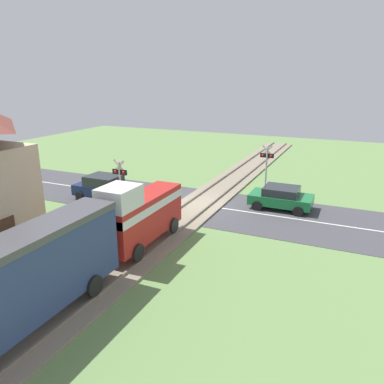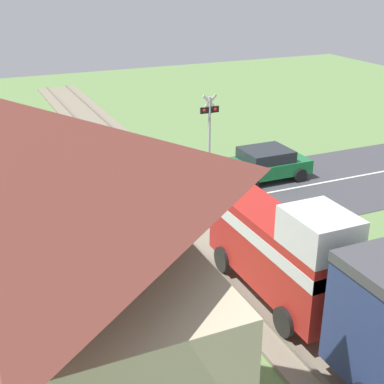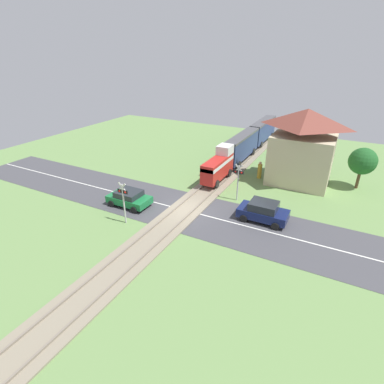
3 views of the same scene
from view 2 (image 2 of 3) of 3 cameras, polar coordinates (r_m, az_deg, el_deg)
name	(u,v)px [view 2 (image 2 of 3)]	position (r m, az deg, el deg)	size (l,w,h in m)	color
ground_plane	(179,210)	(20.34, -1.39, -1.90)	(60.00, 60.00, 0.00)	#66894C
road_surface	(179,210)	(20.33, -1.39, -1.88)	(48.00, 6.40, 0.02)	#424247
track_bed	(179,208)	(20.31, -1.40, -1.73)	(2.80, 48.00, 0.24)	gray
car_near_crossing	(265,163)	(23.25, 7.83, 3.06)	(3.64, 2.08, 1.36)	#197038
car_far_side	(14,237)	(17.44, -18.41, -4.61)	(3.79, 2.04, 1.59)	#141E4C
crossing_signal_west_approach	(209,121)	(24.11, 1.87, 7.53)	(0.90, 0.18, 3.38)	#B7B7B7
crossing_signal_east_approach	(129,212)	(15.20, -6.69, -2.09)	(0.90, 0.18, 3.38)	#B7B7B7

